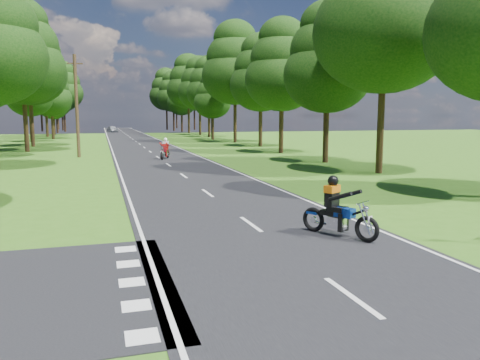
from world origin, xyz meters
name	(u,v)px	position (x,y,z in m)	size (l,w,h in m)	color
ground	(274,242)	(0.00, 0.00, 0.00)	(160.00, 160.00, 0.00)	#336316
main_road	(136,141)	(0.00, 50.00, 0.01)	(7.00, 140.00, 0.02)	black
road_markings	(136,142)	(-0.14, 48.13, 0.02)	(7.40, 140.00, 0.01)	silver
treeline	(139,82)	(1.43, 60.06, 8.25)	(40.00, 115.35, 14.78)	black
telegraph_pole	(77,106)	(-6.00, 28.00, 4.07)	(1.20, 0.26, 8.00)	#382616
rider_near_blue	(339,206)	(1.85, -0.08, 0.86)	(0.67, 2.01, 1.67)	navy
rider_far_red	(165,148)	(0.37, 24.52, 0.82)	(0.64, 1.92, 1.60)	#A30C22
distant_car	(112,129)	(-2.02, 85.53, 0.66)	(1.50, 3.73, 1.27)	#B7BABF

